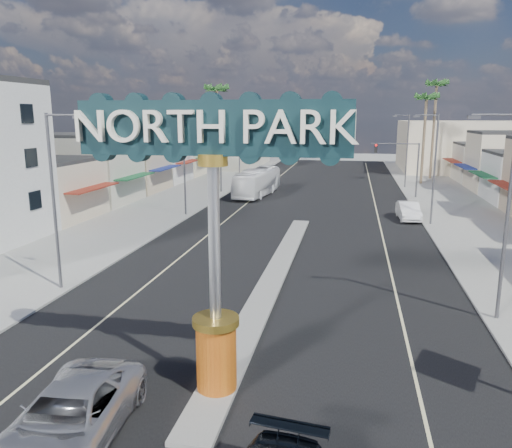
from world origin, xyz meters
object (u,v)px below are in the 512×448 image
at_px(palm_right_far, 437,89).
at_px(traffic_signal_right, 401,159).
at_px(streetlight_r_mid, 433,164).
at_px(streetlight_r_far, 406,147).
at_px(gateway_sign, 214,215).
at_px(streetlight_l_far, 241,145).
at_px(palm_left_far, 217,94).
at_px(city_bus, 257,182).
at_px(palm_right_mid, 426,102).
at_px(streetlight_r_near, 504,208).
at_px(streetlight_l_mid, 186,160).
at_px(traffic_signal_left, 236,156).
at_px(car_parked_right, 408,211).
at_px(suv_left, 70,417).
at_px(streetlight_l_near, 56,193).

bearing_deg(palm_right_far, traffic_signal_right, -107.90).
xyz_separation_m(streetlight_r_mid, streetlight_r_far, (0.00, 22.00, 0.00)).
relative_size(gateway_sign, palm_right_far, 0.65).
xyz_separation_m(streetlight_l_far, streetlight_r_mid, (20.87, -22.00, 0.00)).
xyz_separation_m(palm_left_far, city_bus, (6.59, -7.30, -9.98)).
distance_m(streetlight_l_far, palm_right_mid, 24.41).
bearing_deg(gateway_sign, streetlight_r_far, 78.22).
relative_size(streetlight_l_far, palm_right_mid, 0.74).
distance_m(streetlight_r_mid, palm_right_far, 33.14).
xyz_separation_m(streetlight_r_near, city_bus, (-16.84, 32.70, -3.55)).
distance_m(streetlight_r_near, palm_right_mid, 46.40).
bearing_deg(streetlight_l_mid, gateway_sign, -69.58).
bearing_deg(palm_right_far, streetlight_l_mid, -128.48).
height_order(traffic_signal_left, palm_right_mid, palm_right_mid).
height_order(palm_right_mid, car_parked_right, palm_right_mid).
xyz_separation_m(streetlight_r_far, palm_right_mid, (2.57, 4.00, 5.54)).
distance_m(streetlight_r_mid, suv_left, 34.44).
xyz_separation_m(gateway_sign, traffic_signal_right, (9.18, 42.02, -1.65)).
bearing_deg(traffic_signal_left, streetlight_l_near, -92.10).
xyz_separation_m(streetlight_r_near, palm_right_far, (4.57, 52.00, 7.32)).
relative_size(streetlight_l_far, palm_left_far, 0.69).
xyz_separation_m(streetlight_r_near, streetlight_r_far, (0.00, 42.00, 0.00)).
bearing_deg(palm_right_mid, city_bus, -145.58).
bearing_deg(gateway_sign, streetlight_r_near, 37.55).
bearing_deg(streetlight_l_far, streetlight_r_mid, -46.52).
relative_size(traffic_signal_left, streetlight_r_mid, 0.67).
bearing_deg(palm_right_far, suv_left, -106.08).
xyz_separation_m(streetlight_r_near, palm_left_far, (-23.43, 40.00, 6.43)).
bearing_deg(streetlight_l_mid, traffic_signal_left, 84.90).
height_order(gateway_sign, traffic_signal_left, gateway_sign).
bearing_deg(streetlight_r_near, gateway_sign, -142.45).
xyz_separation_m(streetlight_l_far, streetlight_r_near, (20.87, -42.00, 0.00)).
bearing_deg(suv_left, streetlight_r_near, 35.25).
xyz_separation_m(streetlight_l_near, streetlight_r_near, (20.87, 0.00, 0.00)).
distance_m(streetlight_l_mid, suv_left, 32.41).
bearing_deg(streetlight_r_far, gateway_sign, -101.78).
height_order(streetlight_r_far, city_bus, streetlight_r_far).
bearing_deg(city_bus, traffic_signal_left, 160.71).
height_order(traffic_signal_right, streetlight_r_near, streetlight_r_near).
height_order(traffic_signal_left, streetlight_l_mid, streetlight_l_mid).
distance_m(streetlight_r_mid, palm_right_mid, 26.71).
distance_m(traffic_signal_right, streetlight_r_far, 8.14).
xyz_separation_m(palm_right_mid, city_bus, (-19.41, -13.30, -9.09)).
bearing_deg(palm_right_mid, palm_left_far, -167.01).
xyz_separation_m(streetlight_r_near, streetlight_r_mid, (0.00, 20.00, 0.00)).
distance_m(streetlight_r_near, city_bus, 36.95).
distance_m(streetlight_r_near, car_parked_right, 22.44).
relative_size(streetlight_r_near, suv_left, 1.54).
bearing_deg(streetlight_l_mid, palm_right_far, 51.52).
bearing_deg(palm_left_far, streetlight_r_near, -59.64).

